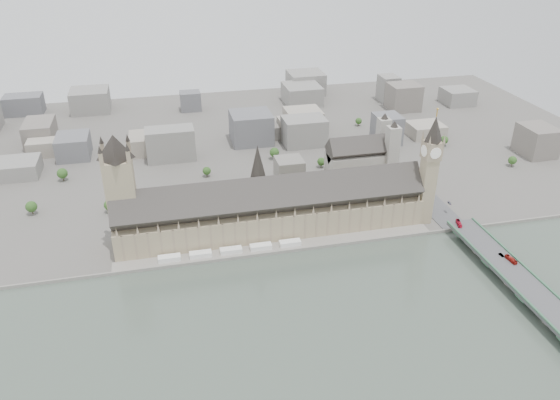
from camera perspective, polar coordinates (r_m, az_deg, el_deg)
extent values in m
plane|color=#595651|center=(465.09, -0.36, -4.63)|extent=(900.00, 900.00, 0.00)
plane|color=#414D43|center=(342.66, 6.12, -19.25)|extent=(600.00, 600.00, 0.00)
cube|color=gray|center=(452.01, 0.06, -5.46)|extent=(600.00, 1.50, 3.00)
cube|color=gray|center=(458.40, -0.15, -5.01)|extent=(270.00, 15.00, 2.00)
cube|color=white|center=(449.04, -11.49, -5.98)|extent=(18.00, 7.00, 4.00)
cube|color=white|center=(449.51, -8.31, -5.63)|extent=(18.00, 7.00, 4.00)
cube|color=white|center=(451.37, -5.14, -5.27)|extent=(18.00, 7.00, 4.00)
cube|color=white|center=(454.60, -2.02, -4.89)|extent=(18.00, 7.00, 4.00)
cube|color=white|center=(459.17, 1.05, -4.51)|extent=(18.00, 7.00, 4.00)
cube|color=gray|center=(475.27, -0.90, -2.09)|extent=(265.00, 40.00, 25.00)
cube|color=#312E2B|center=(464.36, -0.92, 0.32)|extent=(265.00, 40.73, 40.73)
cube|color=gray|center=(500.67, 15.01, 0.94)|extent=(12.00, 12.00, 62.00)
cube|color=gray|center=(484.82, 15.58, 5.05)|extent=(14.00, 14.00, 16.00)
cylinder|color=white|center=(488.19, 16.33, 5.10)|extent=(0.60, 10.00, 10.00)
cylinder|color=white|center=(481.54, 14.82, 4.99)|extent=(0.60, 10.00, 10.00)
cylinder|color=white|center=(490.63, 15.20, 5.37)|extent=(10.00, 0.60, 10.00)
cylinder|color=white|center=(479.05, 15.96, 4.71)|extent=(10.00, 0.60, 10.00)
cone|color=#292521|center=(478.06, 15.87, 7.14)|extent=(17.00, 17.00, 22.00)
cylinder|color=gold|center=(473.51, 16.09, 8.72)|extent=(1.00, 1.00, 6.00)
sphere|color=gold|center=(472.43, 16.14, 9.12)|extent=(2.00, 2.00, 2.00)
cone|color=gray|center=(488.80, 16.09, 6.69)|extent=(2.40, 2.40, 8.00)
cone|color=gray|center=(482.81, 14.72, 6.60)|extent=(2.40, 2.40, 8.00)
cone|color=gray|center=(478.31, 16.80, 6.12)|extent=(2.40, 2.40, 8.00)
cone|color=gray|center=(472.19, 15.42, 6.03)|extent=(2.40, 2.40, 8.00)
cube|color=gray|center=(460.76, -16.08, -0.41)|extent=(23.00, 23.00, 80.00)
cone|color=#292521|center=(440.14, -16.93, 5.33)|extent=(30.00, 30.00, 20.00)
cylinder|color=gray|center=(464.24, -2.29, 1.39)|extent=(12.00, 12.00, 20.00)
cone|color=#292521|center=(454.01, -2.35, 4.10)|extent=(13.00, 13.00, 28.00)
cube|color=#474749|center=(456.77, 22.67, -7.01)|extent=(25.00, 325.00, 10.25)
cube|color=#A09890|center=(564.61, 7.93, 3.26)|extent=(60.00, 28.00, 34.00)
cube|color=#312E2B|center=(555.86, 8.08, 5.32)|extent=(60.00, 28.28, 28.28)
cube|color=#A09890|center=(580.38, 10.60, 5.36)|extent=(12.00, 12.00, 64.00)
cube|color=#A09890|center=(560.30, 11.53, 4.43)|extent=(12.00, 12.00, 64.00)
imported|color=red|center=(496.18, 18.19, -2.32)|extent=(5.79, 12.02, 3.26)
imported|color=#9E1B13|center=(460.93, 22.99, -5.73)|extent=(3.86, 11.90, 3.26)
imported|color=gray|center=(465.42, 22.12, -5.33)|extent=(2.40, 5.08, 1.61)
imported|color=gray|center=(529.46, 17.29, -0.30)|extent=(2.06, 5.07, 1.47)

